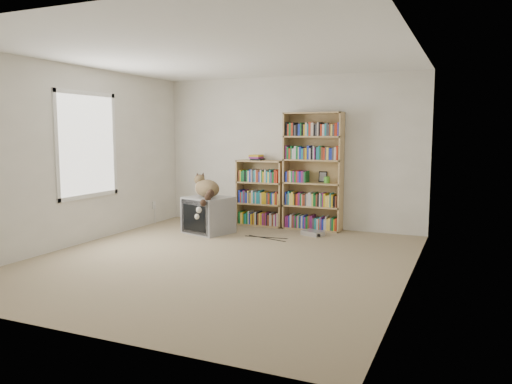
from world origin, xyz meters
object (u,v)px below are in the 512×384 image
at_px(bookcase_tall, 313,175).
at_px(dvd_player, 313,233).
at_px(crt_tv, 209,215).
at_px(cat, 206,191).
at_px(bookcase_short, 261,196).

distance_m(bookcase_tall, dvd_player, 0.99).
bearing_deg(crt_tv, dvd_player, 33.81).
height_order(crt_tv, dvd_player, crt_tv).
bearing_deg(crt_tv, bookcase_tall, 50.45).
xyz_separation_m(bookcase_tall, dvd_player, (0.15, -0.46, -0.86)).
height_order(crt_tv, bookcase_tall, bookcase_tall).
bearing_deg(bookcase_tall, crt_tv, -146.97).
distance_m(cat, bookcase_short, 1.14).
bearing_deg(dvd_player, crt_tv, -143.19).
bearing_deg(cat, crt_tv, 124.01).
relative_size(bookcase_tall, dvd_player, 6.12).
bearing_deg(dvd_player, bookcase_tall, 128.08).
distance_m(bookcase_tall, bookcase_short, 1.00).
height_order(bookcase_tall, dvd_player, bookcase_tall).
height_order(bookcase_short, dvd_player, bookcase_short).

